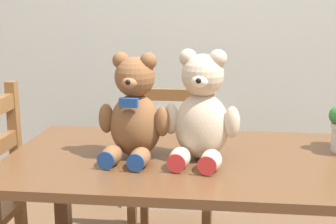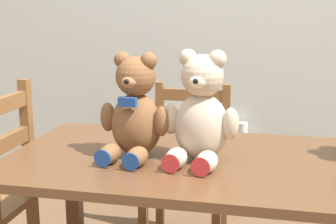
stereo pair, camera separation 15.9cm
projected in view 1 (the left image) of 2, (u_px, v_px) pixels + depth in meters
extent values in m
cylinder|color=white|center=(128.00, 163.00, 2.92)|extent=(0.06, 0.06, 0.57)
cylinder|color=white|center=(139.00, 163.00, 2.91)|extent=(0.06, 0.06, 0.57)
cylinder|color=white|center=(151.00, 164.00, 2.90)|extent=(0.06, 0.06, 0.57)
cylinder|color=white|center=(162.00, 164.00, 2.89)|extent=(0.06, 0.06, 0.57)
cylinder|color=white|center=(174.00, 164.00, 2.89)|extent=(0.06, 0.06, 0.57)
cylinder|color=white|center=(186.00, 165.00, 2.88)|extent=(0.06, 0.06, 0.57)
cylinder|color=white|center=(197.00, 165.00, 2.87)|extent=(0.06, 0.06, 0.57)
cylinder|color=white|center=(209.00, 166.00, 2.86)|extent=(0.06, 0.06, 0.57)
cylinder|color=white|center=(221.00, 166.00, 2.85)|extent=(0.06, 0.06, 0.57)
cube|color=white|center=(174.00, 204.00, 2.94)|extent=(0.65, 0.10, 0.04)
cube|color=brown|center=(208.00, 161.00, 1.63)|extent=(1.41, 0.75, 0.03)
cube|color=brown|center=(63.00, 210.00, 2.09)|extent=(0.06, 0.06, 0.69)
cube|color=brown|center=(173.00, 174.00, 2.32)|extent=(0.39, 0.39, 0.03)
cube|color=brown|center=(209.00, 163.00, 2.47)|extent=(0.04, 0.04, 0.85)
cube|color=brown|center=(144.00, 161.00, 2.51)|extent=(0.04, 0.04, 0.85)
cube|color=brown|center=(176.00, 95.00, 2.41)|extent=(0.31, 0.03, 0.06)
cube|color=brown|center=(176.00, 118.00, 2.44)|extent=(0.31, 0.03, 0.06)
cube|color=brown|center=(19.00, 192.00, 1.96)|extent=(0.04, 0.04, 0.94)
ellipsoid|color=brown|center=(136.00, 125.00, 1.62)|extent=(0.20, 0.17, 0.22)
sphere|color=brown|center=(135.00, 77.00, 1.58)|extent=(0.14, 0.14, 0.14)
sphere|color=brown|center=(148.00, 61.00, 1.56)|extent=(0.06, 0.06, 0.06)
sphere|color=brown|center=(121.00, 60.00, 1.58)|extent=(0.06, 0.06, 0.06)
ellipsoid|color=#B2794C|center=(130.00, 82.00, 1.53)|extent=(0.06, 0.06, 0.04)
sphere|color=black|center=(128.00, 82.00, 1.51)|extent=(0.02, 0.02, 0.02)
ellipsoid|color=brown|center=(162.00, 121.00, 1.57)|extent=(0.06, 0.06, 0.10)
ellipsoid|color=brown|center=(106.00, 118.00, 1.62)|extent=(0.06, 0.06, 0.10)
ellipsoid|color=brown|center=(140.00, 158.00, 1.51)|extent=(0.08, 0.12, 0.07)
cylinder|color=#1E4793|center=(135.00, 163.00, 1.46)|extent=(0.06, 0.01, 0.06)
ellipsoid|color=brown|center=(111.00, 156.00, 1.54)|extent=(0.08, 0.12, 0.07)
cylinder|color=#1E4793|center=(106.00, 161.00, 1.49)|extent=(0.06, 0.01, 0.06)
cube|color=#1E4793|center=(129.00, 103.00, 1.53)|extent=(0.06, 0.03, 0.03)
ellipsoid|color=beige|center=(202.00, 126.00, 1.59)|extent=(0.20, 0.18, 0.23)
sphere|color=beige|center=(203.00, 75.00, 1.55)|extent=(0.14, 0.14, 0.14)
sphere|color=beige|center=(218.00, 58.00, 1.53)|extent=(0.06, 0.06, 0.06)
sphere|color=beige|center=(188.00, 58.00, 1.55)|extent=(0.06, 0.06, 0.06)
ellipsoid|color=white|center=(200.00, 81.00, 1.50)|extent=(0.07, 0.06, 0.04)
sphere|color=black|center=(199.00, 81.00, 1.48)|extent=(0.02, 0.02, 0.02)
ellipsoid|color=beige|center=(232.00, 122.00, 1.54)|extent=(0.06, 0.06, 0.11)
ellipsoid|color=beige|center=(171.00, 119.00, 1.59)|extent=(0.06, 0.06, 0.11)
ellipsoid|color=beige|center=(211.00, 160.00, 1.48)|extent=(0.08, 0.12, 0.07)
cylinder|color=red|center=(208.00, 166.00, 1.43)|extent=(0.06, 0.01, 0.06)
ellipsoid|color=beige|center=(180.00, 158.00, 1.51)|extent=(0.08, 0.12, 0.07)
cylinder|color=red|center=(176.00, 163.00, 1.46)|extent=(0.06, 0.01, 0.06)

